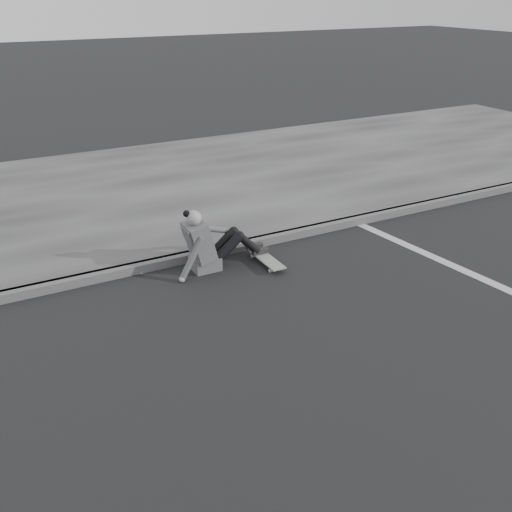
# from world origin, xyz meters

# --- Properties ---
(ground) EXTENTS (80.00, 80.00, 0.00)m
(ground) POSITION_xyz_m (0.00, 0.00, 0.00)
(ground) COLOR black
(ground) RESTS_ON ground
(curb) EXTENTS (24.00, 0.16, 0.12)m
(curb) POSITION_xyz_m (0.00, 2.58, 0.06)
(curb) COLOR #4D4D4D
(curb) RESTS_ON ground
(sidewalk) EXTENTS (24.00, 6.00, 0.12)m
(sidewalk) POSITION_xyz_m (0.00, 5.60, 0.06)
(sidewalk) COLOR #3D3D3D
(sidewalk) RESTS_ON ground
(skateboard) EXTENTS (0.20, 0.78, 0.09)m
(skateboard) POSITION_xyz_m (0.89, 1.99, 0.07)
(skateboard) COLOR #A9A9A4
(skateboard) RESTS_ON ground
(seated_woman) EXTENTS (1.38, 0.46, 0.88)m
(seated_woman) POSITION_xyz_m (0.15, 2.24, 0.36)
(seated_woman) COLOR #4D4D4F
(seated_woman) RESTS_ON ground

